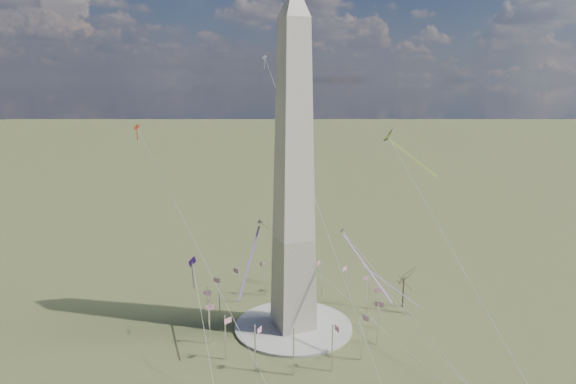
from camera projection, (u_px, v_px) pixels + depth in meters
name	position (u px, v px, depth m)	size (l,w,h in m)	color
ground	(293.00, 328.00, 157.40)	(2000.00, 2000.00, 0.00)	#4B5229
plaza	(293.00, 326.00, 157.31)	(36.00, 36.00, 0.80)	#B2AFA2
washington_monument	(294.00, 174.00, 147.17)	(15.56, 15.56, 100.00)	beige
flagpole_ring	(293.00, 306.00, 155.85)	(54.40, 54.40, 13.00)	white
tree_near	(404.00, 276.00, 169.79)	(8.68, 8.68, 15.19)	#433929
kite_delta_black	(391.00, 139.00, 171.57)	(15.70, 16.95, 15.51)	black
kite_diamond_purple	(192.00, 265.00, 145.84)	(1.82, 3.28, 10.31)	#441974
kite_streamer_left	(358.00, 255.00, 142.97)	(5.10, 21.96, 15.16)	#DB4522
kite_streamer_mid	(253.00, 247.00, 143.57)	(13.77, 20.06, 15.86)	#DB4522
kite_streamer_right	(382.00, 279.00, 168.06)	(15.27, 13.91, 13.37)	#DB4522
kite_small_red	(137.00, 129.00, 164.09)	(1.87, 1.67, 5.09)	#F8431D
kite_small_white	(265.00, 58.00, 182.16)	(1.45, 1.67, 4.52)	silver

